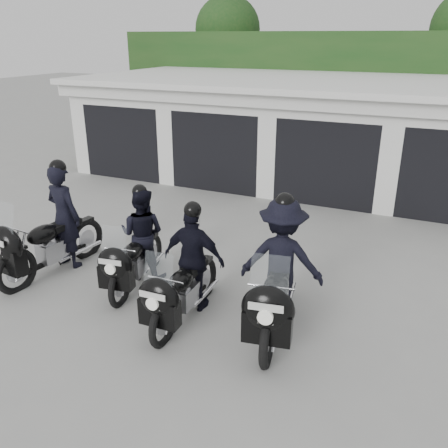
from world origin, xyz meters
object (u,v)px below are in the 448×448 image
at_px(police_bike_a, 51,229).
at_px(police_bike_d, 280,271).
at_px(police_bike_b, 138,242).
at_px(police_bike_c, 189,268).

distance_m(police_bike_a, police_bike_d, 4.37).
height_order(police_bike_b, police_bike_d, police_bike_d).
height_order(police_bike_a, police_bike_b, police_bike_a).
relative_size(police_bike_a, police_bike_b, 1.18).
bearing_deg(police_bike_c, police_bike_b, 154.63).
xyz_separation_m(police_bike_a, police_bike_c, (3.00, -0.24, -0.05)).
bearing_deg(police_bike_c, police_bike_d, 11.29).
relative_size(police_bike_b, police_bike_d, 0.86).
bearing_deg(police_bike_d, police_bike_b, 164.40).
relative_size(police_bike_c, police_bike_d, 0.90).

